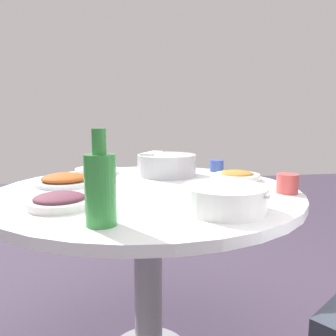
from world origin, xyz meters
TOP-DOWN VIEW (x-y plane):
  - round_dining_table at (0.00, 0.00)m, footprint 1.15×1.15m
  - rice_bowl at (-0.28, 0.12)m, footprint 0.27×0.27m
  - soup_bowl at (0.34, 0.19)m, footprint 0.24×0.24m
  - dish_tofu_braise at (-0.11, 0.40)m, footprint 0.20×0.20m
  - dish_eggplant at (0.22, -0.29)m, footprint 0.20×0.20m
  - dish_noodles at (-0.39, -0.21)m, footprint 0.21×0.21m
  - dish_stirfry at (-0.13, -0.32)m, footprint 0.24×0.24m
  - green_bottle at (0.42, -0.16)m, footprint 0.08×0.08m
  - tea_cup_near at (-0.35, 0.39)m, footprint 0.07×0.07m
  - tea_cup_far at (0.16, 0.49)m, footprint 0.08×0.08m

SIDE VIEW (x-z plane):
  - round_dining_table at x=0.00m, z-range 0.25..0.97m
  - dish_noodles at x=-0.39m, z-range 0.72..0.76m
  - dish_tofu_braise at x=-0.11m, z-range 0.72..0.76m
  - dish_eggplant at x=0.22m, z-range 0.72..0.76m
  - dish_stirfry at x=-0.13m, z-range 0.72..0.76m
  - tea_cup_near at x=-0.35m, z-range 0.72..0.78m
  - tea_cup_far at x=0.16m, z-range 0.72..0.79m
  - soup_bowl at x=0.34m, z-range 0.72..0.79m
  - rice_bowl at x=-0.28m, z-range 0.72..0.83m
  - green_bottle at x=0.42m, z-range 0.70..0.94m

